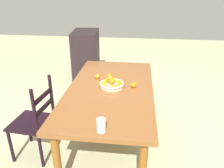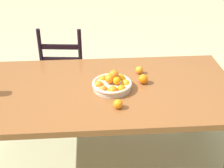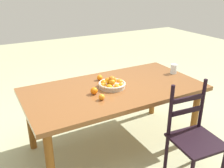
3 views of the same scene
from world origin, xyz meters
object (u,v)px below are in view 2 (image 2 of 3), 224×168
(fruit_bowl, at_px, (112,84))
(orange_loose_2, at_px, (118,104))
(chair_near_window, at_px, (65,72))
(orange_loose_0, at_px, (139,70))
(dining_table, at_px, (109,96))
(orange_loose_1, at_px, (143,79))

(fruit_bowl, xyz_separation_m, orange_loose_2, (0.02, -0.26, -0.01))
(chair_near_window, distance_m, orange_loose_2, 1.22)
(chair_near_window, relative_size, fruit_bowl, 3.21)
(fruit_bowl, bearing_deg, chair_near_window, 116.98)
(orange_loose_0, xyz_separation_m, orange_loose_2, (-0.21, -0.48, 0.00))
(orange_loose_2, bearing_deg, orange_loose_0, 65.80)
(dining_table, bearing_deg, orange_loose_2, -80.76)
(orange_loose_0, relative_size, orange_loose_1, 0.82)
(chair_near_window, relative_size, orange_loose_1, 12.95)
(dining_table, distance_m, orange_loose_2, 0.30)
(chair_near_window, bearing_deg, orange_loose_1, 136.56)
(fruit_bowl, distance_m, orange_loose_1, 0.25)
(dining_table, relative_size, orange_loose_0, 31.80)
(chair_near_window, height_order, orange_loose_2, chair_near_window)
(dining_table, bearing_deg, orange_loose_0, 38.66)
(orange_loose_0, height_order, orange_loose_2, orange_loose_2)
(fruit_bowl, height_order, orange_loose_1, fruit_bowl)
(chair_near_window, xyz_separation_m, orange_loose_1, (0.66, -0.77, 0.33))
(orange_loose_1, bearing_deg, dining_table, -169.68)
(orange_loose_2, bearing_deg, fruit_bowl, 94.58)
(orange_loose_1, relative_size, orange_loose_2, 1.15)
(fruit_bowl, bearing_deg, dining_table, 149.65)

